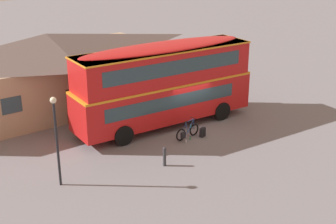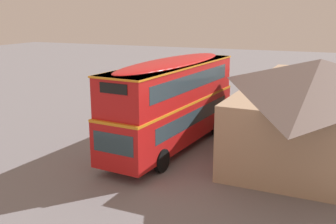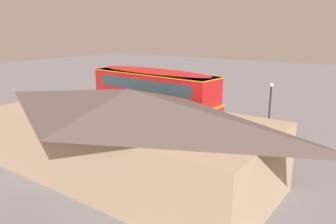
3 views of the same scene
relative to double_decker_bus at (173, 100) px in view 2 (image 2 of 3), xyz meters
name	(u,v)px [view 2 (image 2 of 3)]	position (x,y,z in m)	size (l,w,h in m)	color
ground_plane	(149,150)	(0.89, -0.97, -2.65)	(120.00, 120.00, 0.00)	slate
double_decker_bus	(173,100)	(0.00, 0.00, 0.00)	(10.90, 3.54, 4.79)	black
touring_bicycle	(137,134)	(-0.25, -2.30, -2.27)	(1.71, 0.55, 1.06)	black
backpack_on_ground	(125,139)	(0.58, -2.64, -2.36)	(0.38, 0.31, 0.56)	black
water_bottle_clear_plastic	(134,136)	(-0.66, -2.69, -2.54)	(0.07, 0.07, 0.23)	silver
water_bottle_green_metal	(133,138)	(-0.23, -2.54, -2.55)	(0.06, 0.06, 0.21)	green
pub_building	(317,102)	(-3.67, 7.02, -0.25)	(15.41, 7.72, 4.72)	tan
street_lamp	(181,76)	(-7.94, -2.62, -0.06)	(0.28, 0.28, 4.12)	black
kerb_bollard	(134,117)	(-3.21, -4.07, -2.15)	(0.16, 0.16, 0.97)	#333338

